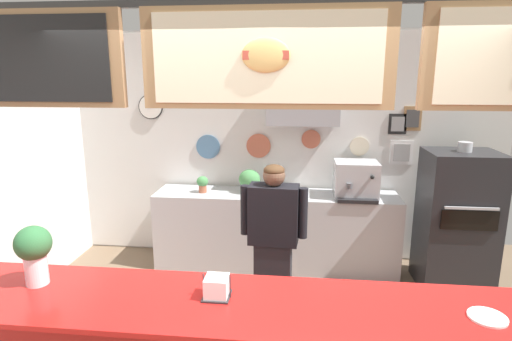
{
  "coord_description": "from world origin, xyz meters",
  "views": [
    {
      "loc": [
        0.19,
        -2.25,
        2.26
      ],
      "look_at": [
        -0.15,
        0.9,
        1.52
      ],
      "focal_mm": 29.09,
      "sensor_mm": 36.0,
      "label": 1
    }
  ],
  "objects_px": {
    "pizza_oven": "(456,221)",
    "shop_worker": "(273,243)",
    "espresso_machine": "(356,180)",
    "potted_rosemary": "(203,183)",
    "basil_vase": "(34,252)",
    "napkin_holder": "(217,288)",
    "potted_basil": "(249,180)",
    "condiment_plate": "(487,317)"
  },
  "relations": [
    {
      "from": "pizza_oven",
      "to": "potted_basil",
      "type": "distance_m",
      "value": 2.29
    },
    {
      "from": "basil_vase",
      "to": "pizza_oven",
      "type": "bearing_deg",
      "value": 35.01
    },
    {
      "from": "potted_rosemary",
      "to": "basil_vase",
      "type": "height_order",
      "value": "basil_vase"
    },
    {
      "from": "potted_rosemary",
      "to": "condiment_plate",
      "type": "bearing_deg",
      "value": -50.92
    },
    {
      "from": "pizza_oven",
      "to": "potted_basil",
      "type": "relative_size",
      "value": 5.82
    },
    {
      "from": "espresso_machine",
      "to": "napkin_holder",
      "type": "height_order",
      "value": "espresso_machine"
    },
    {
      "from": "condiment_plate",
      "to": "napkin_holder",
      "type": "bearing_deg",
      "value": 177.57
    },
    {
      "from": "pizza_oven",
      "to": "espresso_machine",
      "type": "relative_size",
      "value": 3.32
    },
    {
      "from": "pizza_oven",
      "to": "shop_worker",
      "type": "bearing_deg",
      "value": -153.18
    },
    {
      "from": "pizza_oven",
      "to": "napkin_holder",
      "type": "distance_m",
      "value": 3.13
    },
    {
      "from": "potted_rosemary",
      "to": "condiment_plate",
      "type": "xyz_separation_m",
      "value": [
        2.1,
        -2.59,
        0.03
      ]
    },
    {
      "from": "condiment_plate",
      "to": "napkin_holder",
      "type": "relative_size",
      "value": 1.21
    },
    {
      "from": "potted_rosemary",
      "to": "basil_vase",
      "type": "bearing_deg",
      "value": -99.42
    },
    {
      "from": "pizza_oven",
      "to": "napkin_holder",
      "type": "xyz_separation_m",
      "value": [
        -2.12,
        -2.28,
        0.35
      ]
    },
    {
      "from": "pizza_oven",
      "to": "napkin_holder",
      "type": "relative_size",
      "value": 9.99
    },
    {
      "from": "condiment_plate",
      "to": "espresso_machine",
      "type": "bearing_deg",
      "value": 97.48
    },
    {
      "from": "potted_basil",
      "to": "pizza_oven",
      "type": "bearing_deg",
      "value": -7.75
    },
    {
      "from": "espresso_machine",
      "to": "basil_vase",
      "type": "xyz_separation_m",
      "value": [
        -2.18,
        -2.5,
        0.14
      ]
    },
    {
      "from": "espresso_machine",
      "to": "napkin_holder",
      "type": "xyz_separation_m",
      "value": [
        -1.08,
        -2.54,
        -0.01
      ]
    },
    {
      "from": "espresso_machine",
      "to": "potted_basil",
      "type": "xyz_separation_m",
      "value": [
        -1.21,
        0.05,
        -0.05
      ]
    },
    {
      "from": "shop_worker",
      "to": "espresso_machine",
      "type": "xyz_separation_m",
      "value": [
        0.85,
        1.21,
        0.29
      ]
    },
    {
      "from": "shop_worker",
      "to": "potted_rosemary",
      "type": "relative_size",
      "value": 7.79
    },
    {
      "from": "pizza_oven",
      "to": "basil_vase",
      "type": "distance_m",
      "value": 3.95
    },
    {
      "from": "basil_vase",
      "to": "napkin_holder",
      "type": "relative_size",
      "value": 2.27
    },
    {
      "from": "pizza_oven",
      "to": "shop_worker",
      "type": "distance_m",
      "value": 2.11
    },
    {
      "from": "pizza_oven",
      "to": "shop_worker",
      "type": "height_order",
      "value": "pizza_oven"
    },
    {
      "from": "potted_rosemary",
      "to": "espresso_machine",
      "type": "bearing_deg",
      "value": 0.34
    },
    {
      "from": "potted_rosemary",
      "to": "napkin_holder",
      "type": "relative_size",
      "value": 1.22
    },
    {
      "from": "pizza_oven",
      "to": "shop_worker",
      "type": "relative_size",
      "value": 1.05
    },
    {
      "from": "shop_worker",
      "to": "condiment_plate",
      "type": "xyz_separation_m",
      "value": [
        1.19,
        -1.39,
        0.23
      ]
    },
    {
      "from": "shop_worker",
      "to": "napkin_holder",
      "type": "height_order",
      "value": "shop_worker"
    },
    {
      "from": "pizza_oven",
      "to": "napkin_holder",
      "type": "height_order",
      "value": "pizza_oven"
    },
    {
      "from": "shop_worker",
      "to": "condiment_plate",
      "type": "relative_size",
      "value": 7.9
    },
    {
      "from": "pizza_oven",
      "to": "espresso_machine",
      "type": "xyz_separation_m",
      "value": [
        -1.04,
        0.26,
        0.35
      ]
    },
    {
      "from": "potted_rosemary",
      "to": "pizza_oven",
      "type": "bearing_deg",
      "value": -5.0
    },
    {
      "from": "potted_basil",
      "to": "napkin_holder",
      "type": "height_order",
      "value": "same"
    },
    {
      "from": "basil_vase",
      "to": "espresso_machine",
      "type": "bearing_deg",
      "value": 49.02
    },
    {
      "from": "potted_rosemary",
      "to": "potted_basil",
      "type": "height_order",
      "value": "potted_basil"
    },
    {
      "from": "potted_rosemary",
      "to": "potted_basil",
      "type": "relative_size",
      "value": 0.71
    },
    {
      "from": "napkin_holder",
      "to": "espresso_machine",
      "type": "bearing_deg",
      "value": 66.94
    },
    {
      "from": "basil_vase",
      "to": "napkin_holder",
      "type": "xyz_separation_m",
      "value": [
        1.09,
        -0.04,
        -0.15
      ]
    },
    {
      "from": "espresso_machine",
      "to": "napkin_holder",
      "type": "relative_size",
      "value": 3.01
    }
  ]
}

